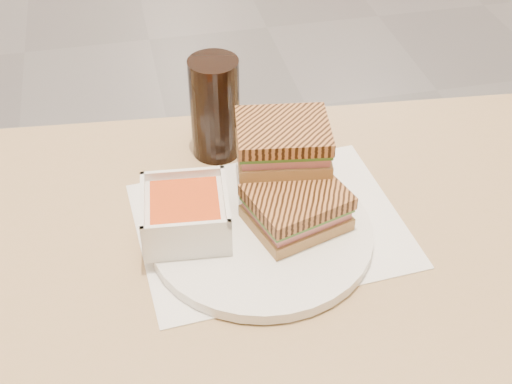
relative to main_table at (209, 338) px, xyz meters
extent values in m
cube|color=#A4815C|center=(0.00, 0.00, 0.10)|extent=(1.26, 0.81, 0.03)
cylinder|color=#A4815C|center=(0.58, 0.25, -0.28)|extent=(0.06, 0.06, 0.72)
cube|color=white|center=(0.10, 0.07, 0.11)|extent=(0.35, 0.28, 0.00)
cylinder|color=white|center=(0.08, 0.05, 0.12)|extent=(0.28, 0.28, 0.02)
cube|color=white|center=(-0.01, 0.07, 0.15)|extent=(0.12, 0.12, 0.04)
cube|color=#DB4D13|center=(-0.01, 0.07, 0.18)|extent=(0.09, 0.09, 0.01)
cube|color=white|center=(0.04, 0.07, 0.18)|extent=(0.02, 0.11, 0.01)
cube|color=white|center=(-0.06, 0.08, 0.18)|extent=(0.02, 0.11, 0.01)
cube|color=white|center=(-0.01, 0.12, 0.18)|extent=(0.11, 0.02, 0.01)
cube|color=white|center=(-0.02, 0.02, 0.18)|extent=(0.11, 0.02, 0.01)
cube|color=#AA7B4E|center=(0.13, 0.05, 0.14)|extent=(0.14, 0.12, 0.02)
cube|color=#C27573|center=(0.13, 0.05, 0.15)|extent=(0.13, 0.11, 0.01)
cube|color=#386B23|center=(0.13, 0.05, 0.16)|extent=(0.13, 0.12, 0.01)
cube|color=#A36431|center=(0.13, 0.05, 0.17)|extent=(0.14, 0.12, 0.02)
cube|color=#AA7B4E|center=(0.13, 0.12, 0.19)|extent=(0.13, 0.11, 0.02)
cube|color=#C27573|center=(0.13, 0.12, 0.20)|extent=(0.12, 0.10, 0.01)
cube|color=#386B23|center=(0.13, 0.12, 0.21)|extent=(0.13, 0.11, 0.01)
cube|color=#A36431|center=(0.13, 0.12, 0.22)|extent=(0.13, 0.11, 0.02)
cylinder|color=black|center=(0.06, 0.25, 0.19)|extent=(0.07, 0.07, 0.15)
camera|label=1|loc=(-0.06, -0.57, 0.73)|focal=48.68mm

